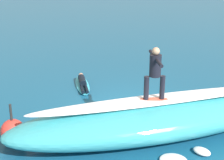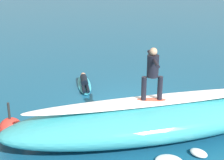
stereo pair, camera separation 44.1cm
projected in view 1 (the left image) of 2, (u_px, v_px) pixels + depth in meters
name	position (u px, v px, depth m)	size (l,w,h in m)	color
ground_plane	(129.00, 106.00, 13.72)	(120.00, 120.00, 0.00)	#145175
wave_crest	(156.00, 118.00, 11.42)	(9.54, 2.42, 1.21)	teal
wave_foam_lip	(157.00, 100.00, 11.19)	(8.11, 0.85, 0.08)	white
surfboard_riding	(154.00, 100.00, 11.17)	(1.85, 0.54, 0.08)	#E0563D
surfer_riding	(155.00, 70.00, 10.82)	(0.66, 1.56, 1.65)	black
surfboard_paddling	(82.00, 85.00, 15.73)	(2.38, 0.57, 0.09)	#33B2D1
surfer_paddling	(83.00, 82.00, 15.54)	(0.53, 1.78, 0.32)	black
buoy_marker	(13.00, 131.00, 11.12)	(0.75, 0.75, 1.28)	red
foam_patch_near	(202.00, 151.00, 10.57)	(0.56, 0.38, 0.16)	white
foam_patch_mid	(173.00, 160.00, 10.18)	(0.80, 0.72, 0.11)	white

